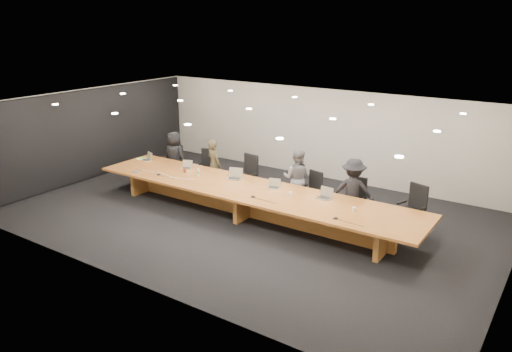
% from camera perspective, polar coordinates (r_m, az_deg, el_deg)
% --- Properties ---
extents(ground, '(12.00, 12.00, 0.00)m').
position_cam_1_polar(ground, '(12.81, -0.75, -4.61)').
color(ground, black).
rests_on(ground, ground).
extents(back_wall, '(12.00, 0.02, 2.80)m').
position_cam_1_polar(back_wall, '(15.69, 7.59, 4.81)').
color(back_wall, beige).
rests_on(back_wall, ground).
extents(left_wall_panel, '(0.08, 7.84, 2.74)m').
position_cam_1_polar(left_wall_panel, '(16.37, -18.20, 4.52)').
color(left_wall_panel, black).
rests_on(left_wall_panel, ground).
extents(conference_table, '(9.00, 1.80, 0.75)m').
position_cam_1_polar(conference_table, '(12.62, -0.76, -2.42)').
color(conference_table, brown).
rests_on(conference_table, ground).
extents(chair_far_left, '(0.57, 0.57, 1.05)m').
position_cam_1_polar(chair_far_left, '(15.94, -9.44, 1.68)').
color(chair_far_left, black).
rests_on(chair_far_left, ground).
extents(chair_left, '(0.71, 0.71, 1.12)m').
position_cam_1_polar(chair_left, '(14.98, -5.70, 0.95)').
color(chair_left, black).
rests_on(chair_left, ground).
extents(chair_mid_left, '(0.70, 0.70, 1.20)m').
position_cam_1_polar(chair_mid_left, '(14.07, -1.21, 0.08)').
color(chair_mid_left, black).
rests_on(chair_mid_left, ground).
extents(chair_mid_right, '(0.63, 0.63, 1.03)m').
position_cam_1_polar(chair_mid_right, '(13.18, 6.25, -1.65)').
color(chair_mid_right, black).
rests_on(chair_mid_right, ground).
extents(chair_right, '(0.57, 0.57, 1.10)m').
position_cam_1_polar(chair_right, '(12.62, 11.11, -2.61)').
color(chair_right, black).
rests_on(chair_right, ground).
extents(chair_far_right, '(0.76, 0.76, 1.17)m').
position_cam_1_polar(chair_far_right, '(12.25, 17.31, -3.58)').
color(chair_far_right, black).
rests_on(chair_far_right, ground).
extents(person_a, '(0.78, 0.53, 1.54)m').
position_cam_1_polar(person_a, '(15.55, -9.31, 2.23)').
color(person_a, black).
rests_on(person_a, ground).
extents(person_b, '(0.64, 0.52, 1.51)m').
position_cam_1_polar(person_b, '(14.59, -4.82, 1.30)').
color(person_b, '#332D1C').
rests_on(person_b, ground).
extents(person_c, '(0.89, 0.76, 1.59)m').
position_cam_1_polar(person_c, '(13.22, 4.71, -0.27)').
color(person_c, '#555558').
rests_on(person_c, ground).
extents(person_d, '(1.18, 0.89, 1.63)m').
position_cam_1_polar(person_d, '(12.41, 11.02, -1.67)').
color(person_d, black).
rests_on(person_d, ground).
extents(laptop_a, '(0.37, 0.32, 0.24)m').
position_cam_1_polar(laptop_a, '(15.34, -12.44, 2.22)').
color(laptop_a, '#C7B598').
rests_on(laptop_a, conference_table).
extents(laptop_b, '(0.35, 0.30, 0.23)m').
position_cam_1_polar(laptop_b, '(14.29, -7.98, 1.30)').
color(laptop_b, '#BCAB8F').
rests_on(laptop_b, conference_table).
extents(laptop_c, '(0.43, 0.37, 0.29)m').
position_cam_1_polar(laptop_c, '(13.23, -2.50, 0.25)').
color(laptop_c, tan).
rests_on(laptop_c, conference_table).
extents(laptop_d, '(0.35, 0.29, 0.24)m').
position_cam_1_polar(laptop_d, '(12.53, 2.01, -0.89)').
color(laptop_d, '#B7AC8C').
rests_on(laptop_d, conference_table).
extents(laptop_e, '(0.37, 0.29, 0.27)m').
position_cam_1_polar(laptop_e, '(11.92, 7.76, -1.96)').
color(laptop_e, tan).
rests_on(laptop_e, conference_table).
extents(water_bottle, '(0.07, 0.07, 0.20)m').
position_cam_1_polar(water_bottle, '(13.58, -6.60, 0.40)').
color(water_bottle, '#B5C6C0').
rests_on(water_bottle, conference_table).
extents(amber_mug, '(0.11, 0.11, 0.11)m').
position_cam_1_polar(amber_mug, '(13.97, -8.12, 0.65)').
color(amber_mug, maroon).
rests_on(amber_mug, conference_table).
extents(paper_cup_near, '(0.10, 0.10, 0.09)m').
position_cam_1_polar(paper_cup_near, '(12.08, 3.94, -2.02)').
color(paper_cup_near, silver).
rests_on(paper_cup_near, conference_table).
extents(paper_cup_far, '(0.08, 0.08, 0.09)m').
position_cam_1_polar(paper_cup_far, '(11.30, 11.13, -3.75)').
color(paper_cup_far, silver).
rests_on(paper_cup_far, conference_table).
extents(notepad, '(0.32, 0.27, 0.02)m').
position_cam_1_polar(notepad, '(15.54, -12.93, 1.94)').
color(notepad, white).
rests_on(notepad, conference_table).
extents(lime_gadget, '(0.17, 0.12, 0.02)m').
position_cam_1_polar(lime_gadget, '(15.53, -12.97, 2.01)').
color(lime_gadget, '#54CC36').
rests_on(lime_gadget, notepad).
extents(av_box, '(0.23, 0.20, 0.03)m').
position_cam_1_polar(av_box, '(14.24, -13.51, 0.48)').
color(av_box, '#B6B5BA').
rests_on(av_box, conference_table).
extents(mic_left, '(0.14, 0.14, 0.03)m').
position_cam_1_polar(mic_left, '(13.88, -11.06, 0.21)').
color(mic_left, black).
rests_on(mic_left, conference_table).
extents(mic_center, '(0.17, 0.17, 0.03)m').
position_cam_1_polar(mic_center, '(11.95, -0.33, -2.35)').
color(mic_center, black).
rests_on(mic_center, conference_table).
extents(mic_right, '(0.14, 0.14, 0.03)m').
position_cam_1_polar(mic_right, '(10.83, 9.08, -4.75)').
color(mic_right, black).
rests_on(mic_right, conference_table).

